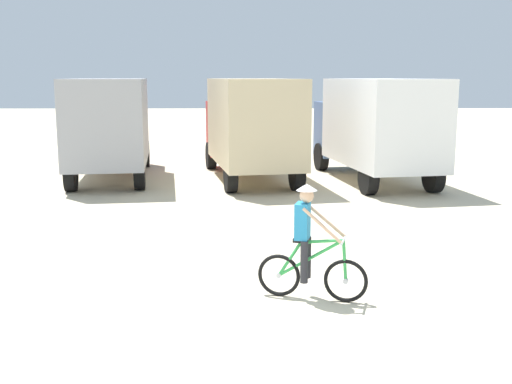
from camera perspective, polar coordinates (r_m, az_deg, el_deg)
name	(u,v)px	position (r m, az deg, el deg)	size (l,w,h in m)	color
ground_plane	(235,322)	(9.03, -1.95, -11.76)	(120.00, 120.00, 0.00)	beige
box_truck_grey_hauler	(110,123)	(21.57, -13.18, 6.11)	(3.15, 6.98, 3.35)	#9E9EA3
box_truck_tan_camper	(251,124)	(20.85, -0.49, 6.25)	(3.44, 7.04, 3.35)	#CCB78E
box_truck_avon_van	(375,125)	(20.88, 10.82, 6.07)	(3.38, 7.03, 3.35)	white
cyclist_orange_shirt	(309,246)	(9.68, 4.82, -4.96)	(1.68, 0.65, 1.82)	black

